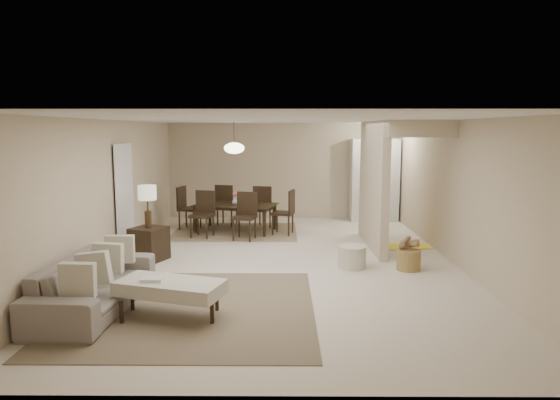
{
  "coord_description": "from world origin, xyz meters",
  "views": [
    {
      "loc": [
        0.01,
        -8.61,
        2.33
      ],
      "look_at": [
        -0.05,
        0.46,
        1.05
      ],
      "focal_mm": 32.0,
      "sensor_mm": 36.0,
      "label": 1
    }
  ],
  "objects_px": {
    "pantry_cabinet": "(374,180)",
    "round_pouf": "(352,257)",
    "wicker_basket": "(408,260)",
    "sofa": "(95,284)",
    "side_table": "(149,244)",
    "dining_table": "(235,218)",
    "ottoman_bench": "(170,288)"
  },
  "relations": [
    {
      "from": "ottoman_bench",
      "to": "side_table",
      "type": "relative_size",
      "value": 2.41
    },
    {
      "from": "sofa",
      "to": "dining_table",
      "type": "bearing_deg",
      "value": -12.69
    },
    {
      "from": "side_table",
      "to": "wicker_basket",
      "type": "height_order",
      "value": "side_table"
    },
    {
      "from": "wicker_basket",
      "to": "sofa",
      "type": "bearing_deg",
      "value": -157.81
    },
    {
      "from": "side_table",
      "to": "dining_table",
      "type": "bearing_deg",
      "value": 62.44
    },
    {
      "from": "ottoman_bench",
      "to": "wicker_basket",
      "type": "xyz_separation_m",
      "value": [
        3.5,
        2.16,
        -0.21
      ]
    },
    {
      "from": "wicker_basket",
      "to": "ottoman_bench",
      "type": "bearing_deg",
      "value": -148.35
    },
    {
      "from": "sofa",
      "to": "round_pouf",
      "type": "height_order",
      "value": "sofa"
    },
    {
      "from": "ottoman_bench",
      "to": "dining_table",
      "type": "distance_m",
      "value": 5.28
    },
    {
      "from": "sofa",
      "to": "side_table",
      "type": "relative_size",
      "value": 3.88
    },
    {
      "from": "side_table",
      "to": "round_pouf",
      "type": "xyz_separation_m",
      "value": [
        3.58,
        -0.49,
        -0.11
      ]
    },
    {
      "from": "ottoman_bench",
      "to": "side_table",
      "type": "xyz_separation_m",
      "value": [
        -1.01,
        2.77,
        -0.08
      ]
    },
    {
      "from": "pantry_cabinet",
      "to": "ottoman_bench",
      "type": "xyz_separation_m",
      "value": [
        -3.74,
        -6.79,
        -0.67
      ]
    },
    {
      "from": "sofa",
      "to": "ottoman_bench",
      "type": "bearing_deg",
      "value": -103.25
    },
    {
      "from": "dining_table",
      "to": "pantry_cabinet",
      "type": "bearing_deg",
      "value": 38.47
    },
    {
      "from": "round_pouf",
      "to": "wicker_basket",
      "type": "height_order",
      "value": "round_pouf"
    },
    {
      "from": "sofa",
      "to": "wicker_basket",
      "type": "bearing_deg",
      "value": -65.22
    },
    {
      "from": "pantry_cabinet",
      "to": "ottoman_bench",
      "type": "relative_size",
      "value": 1.46
    },
    {
      "from": "ottoman_bench",
      "to": "wicker_basket",
      "type": "bearing_deg",
      "value": 48.8
    },
    {
      "from": "ottoman_bench",
      "to": "side_table",
      "type": "bearing_deg",
      "value": 127.16
    },
    {
      "from": "pantry_cabinet",
      "to": "sofa",
      "type": "distance_m",
      "value": 8.1
    },
    {
      "from": "pantry_cabinet",
      "to": "dining_table",
      "type": "relative_size",
      "value": 1.16
    },
    {
      "from": "pantry_cabinet",
      "to": "side_table",
      "type": "relative_size",
      "value": 3.52
    },
    {
      "from": "round_pouf",
      "to": "dining_table",
      "type": "height_order",
      "value": "dining_table"
    },
    {
      "from": "ottoman_bench",
      "to": "dining_table",
      "type": "bearing_deg",
      "value": 103.87
    },
    {
      "from": "pantry_cabinet",
      "to": "ottoman_bench",
      "type": "distance_m",
      "value": 7.78
    },
    {
      "from": "sofa",
      "to": "wicker_basket",
      "type": "xyz_separation_m",
      "value": [
        4.56,
        1.86,
        -0.17
      ]
    },
    {
      "from": "pantry_cabinet",
      "to": "wicker_basket",
      "type": "height_order",
      "value": "pantry_cabinet"
    },
    {
      "from": "dining_table",
      "to": "side_table",
      "type": "bearing_deg",
      "value": -102.85
    },
    {
      "from": "pantry_cabinet",
      "to": "side_table",
      "type": "xyz_separation_m",
      "value": [
        -4.75,
        -4.02,
        -0.75
      ]
    },
    {
      "from": "pantry_cabinet",
      "to": "round_pouf",
      "type": "relative_size",
      "value": 4.33
    },
    {
      "from": "wicker_basket",
      "to": "pantry_cabinet",
      "type": "bearing_deg",
      "value": 87.06
    }
  ]
}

